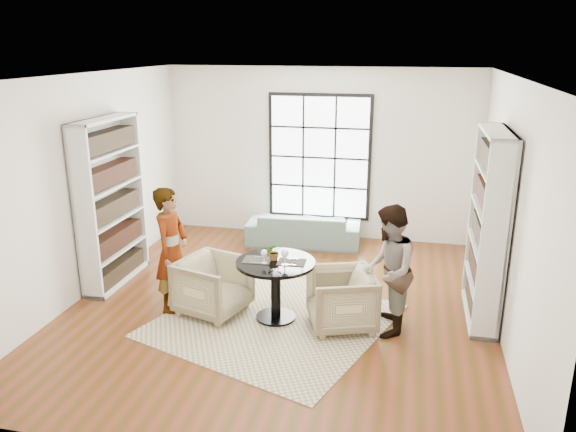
% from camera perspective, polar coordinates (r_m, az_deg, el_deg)
% --- Properties ---
extents(ground, '(6.00, 6.00, 0.00)m').
position_cam_1_polar(ground, '(7.63, -0.72, -9.10)').
color(ground, brown).
extents(room_shell, '(6.00, 6.01, 6.00)m').
position_cam_1_polar(room_shell, '(7.67, 0.17, 1.12)').
color(room_shell, silver).
rests_on(room_shell, ground).
extents(rug, '(3.32, 3.32, 0.01)m').
position_cam_1_polar(rug, '(7.25, -1.43, -10.55)').
color(rug, '#C6B795').
rests_on(rug, ground).
extents(pedestal_table, '(0.99, 0.99, 0.79)m').
position_cam_1_polar(pedestal_table, '(7.06, -1.26, -6.26)').
color(pedestal_table, black).
rests_on(pedestal_table, ground).
extents(sofa, '(1.99, 0.88, 0.57)m').
position_cam_1_polar(sofa, '(9.78, 1.60, -1.27)').
color(sofa, gray).
rests_on(sofa, ground).
extents(armchair_left, '(1.01, 1.00, 0.74)m').
position_cam_1_polar(armchair_left, '(7.37, -7.60, -7.06)').
color(armchair_left, '#C5B48C').
rests_on(armchair_left, ground).
extents(armchair_right, '(1.01, 0.99, 0.73)m').
position_cam_1_polar(armchair_right, '(7.00, 5.43, -8.45)').
color(armchair_right, tan).
rests_on(armchair_right, ground).
extents(person_left, '(0.43, 0.62, 1.65)m').
position_cam_1_polar(person_left, '(7.40, -11.75, -3.38)').
color(person_left, gray).
rests_on(person_left, ground).
extents(person_right, '(0.62, 0.79, 1.59)m').
position_cam_1_polar(person_right, '(6.78, 10.16, -5.49)').
color(person_right, gray).
rests_on(person_right, ground).
extents(placemat_left, '(0.35, 0.28, 0.01)m').
position_cam_1_polar(placemat_left, '(7.02, -3.15, -4.48)').
color(placemat_left, black).
rests_on(placemat_left, pedestal_table).
extents(placemat_right, '(0.35, 0.28, 0.01)m').
position_cam_1_polar(placemat_right, '(6.94, 0.37, -4.70)').
color(placemat_right, black).
rests_on(placemat_right, pedestal_table).
extents(cutlery_left, '(0.15, 0.23, 0.01)m').
position_cam_1_polar(cutlery_left, '(7.01, -3.15, -4.42)').
color(cutlery_left, silver).
rests_on(cutlery_left, placemat_left).
extents(cutlery_right, '(0.15, 0.23, 0.01)m').
position_cam_1_polar(cutlery_right, '(6.94, 0.37, -4.65)').
color(cutlery_right, silver).
rests_on(cutlery_right, placemat_right).
extents(wine_glass_left, '(0.08, 0.08, 0.18)m').
position_cam_1_polar(wine_glass_left, '(6.87, -2.45, -3.82)').
color(wine_glass_left, silver).
rests_on(wine_glass_left, pedestal_table).
extents(wine_glass_right, '(0.10, 0.10, 0.21)m').
position_cam_1_polar(wine_glass_right, '(6.80, -0.33, -3.84)').
color(wine_glass_right, silver).
rests_on(wine_glass_right, pedestal_table).
extents(flower_centerpiece, '(0.22, 0.20, 0.22)m').
position_cam_1_polar(flower_centerpiece, '(6.99, -1.38, -3.63)').
color(flower_centerpiece, gray).
rests_on(flower_centerpiece, pedestal_table).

